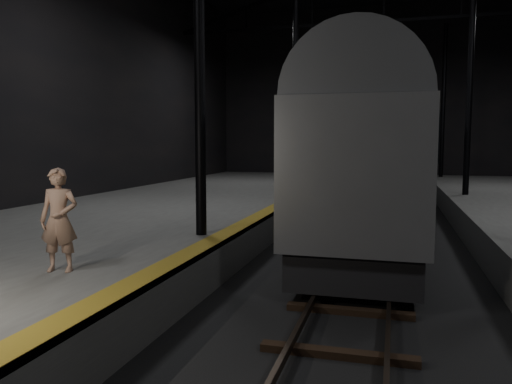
% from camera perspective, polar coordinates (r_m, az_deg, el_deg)
% --- Properties ---
extents(ground, '(44.00, 44.00, 0.00)m').
position_cam_1_polar(ground, '(15.71, 12.49, -6.45)').
color(ground, black).
rests_on(ground, ground).
extents(platform_left, '(9.00, 43.80, 1.00)m').
position_cam_1_polar(platform_left, '(17.64, -12.64, -3.48)').
color(platform_left, '#4B4B49').
rests_on(platform_left, ground).
extents(tactile_strip, '(0.50, 43.80, 0.01)m').
position_cam_1_polar(tactile_strip, '(16.02, 0.87, -2.43)').
color(tactile_strip, olive).
rests_on(tactile_strip, platform_left).
extents(track, '(2.40, 43.00, 0.24)m').
position_cam_1_polar(track, '(15.70, 12.50, -6.21)').
color(track, '#3F3328').
rests_on(track, ground).
extents(train, '(3.07, 20.53, 5.49)m').
position_cam_1_polar(train, '(19.64, 13.33, 4.92)').
color(train, '#9D9FA4').
rests_on(train, ground).
extents(woman, '(0.75, 0.58, 1.82)m').
position_cam_1_polar(woman, '(9.36, -21.58, -2.99)').
color(woman, '#9F7861').
rests_on(woman, platform_left).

